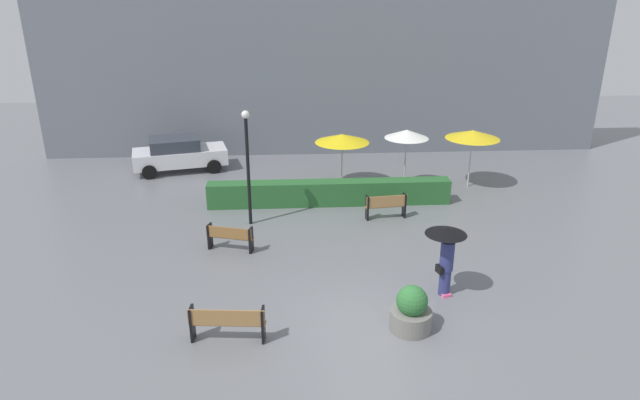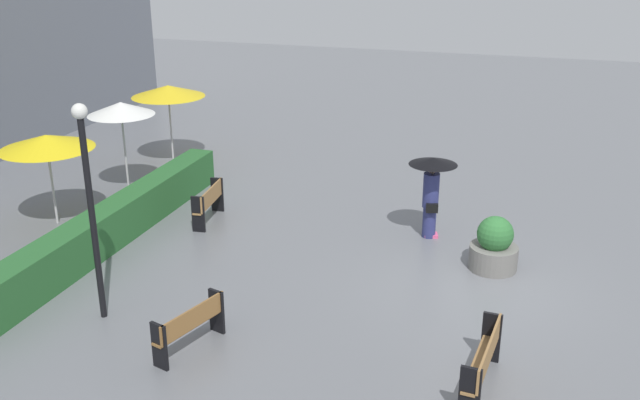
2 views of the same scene
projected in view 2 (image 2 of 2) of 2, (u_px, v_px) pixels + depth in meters
ground_plane at (476, 287)px, 14.86m from camera, size 60.00×60.00×0.00m
bench_back_row at (209, 201)px, 18.04m from camera, size 1.55×0.48×0.92m
bench_far_left at (190, 324)px, 12.48m from camera, size 1.55×0.73×0.85m
bench_near_left at (484, 359)px, 11.39m from camera, size 1.86×0.49×0.91m
pedestrian_with_umbrella at (432, 183)px, 16.77m from camera, size 1.13×1.13×2.02m
planter_pot at (494, 247)px, 15.50m from camera, size 1.05×1.05×1.21m
lamp_post at (89, 192)px, 12.85m from camera, size 0.28×0.28×4.15m
patio_umbrella_yellow at (46, 142)px, 17.36m from camera, size 2.28×2.28×2.30m
patio_umbrella_white at (121, 109)px, 19.48m from camera, size 1.82×1.82×2.56m
patio_umbrella_yellow_far at (168, 91)px, 22.06m from camera, size 2.26×2.26×2.46m
hedge_strip at (111, 225)px, 16.75m from camera, size 9.50×0.70×0.96m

